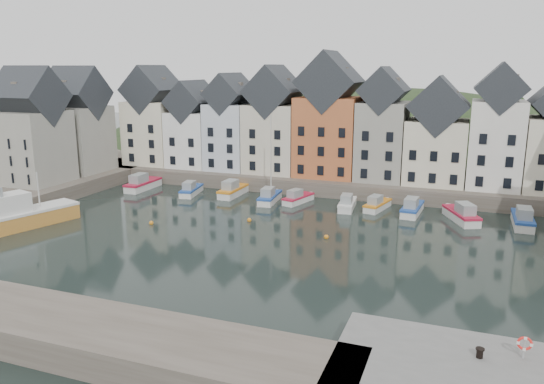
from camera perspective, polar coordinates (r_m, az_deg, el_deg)
The scene contains 19 objects.
ground at distance 53.13m, azimuth -1.84°, elevation -5.89°, with size 260.00×260.00×0.00m, color black.
far_quay at distance 80.45m, azimuth 6.29°, elevation 1.41°, with size 90.00×16.00×2.00m, color #534A3F.
hillside at distance 110.01m, azimuth 9.43°, elevation -5.68°, with size 153.60×70.40×64.00m.
far_terrace at distance 76.56m, azimuth 8.41°, elevation 6.72°, with size 72.37×8.16×17.78m.
left_terrace at distance 81.87m, azimuth -22.15°, elevation 6.30°, with size 7.65×17.00×15.69m.
mooring_buoys at distance 59.25m, azimuth -3.47°, elevation -3.71°, with size 20.50×5.50×0.50m.
boat_a at distance 79.61m, azimuth -13.78°, elevation 0.83°, with size 2.19×6.98×2.68m.
boat_b at distance 75.03m, azimuth -8.71°, elevation 0.20°, with size 2.80×5.99×2.21m.
boat_c at distance 73.80m, azimuth -4.23°, elevation 0.18°, with size 2.12×6.64×2.54m.
boat_d at distance 69.99m, azimuth -0.28°, elevation -0.51°, with size 2.43×6.21×11.59m.
boat_e at distance 69.78m, azimuth 2.77°, elevation -0.68°, with size 3.07×5.68×2.08m.
boat_f at distance 67.40m, azimuth 8.08°, elevation -1.27°, with size 2.33×5.89×2.21m.
boat_g at distance 67.67m, azimuth 11.23°, elevation -1.36°, with size 2.87×5.77×2.12m.
boat_h at distance 66.55m, azimuth 14.83°, elevation -1.73°, with size 2.35×6.37×2.40m.
boat_i at distance 65.23m, azimuth 19.75°, elevation -2.34°, with size 4.62×6.91×2.55m.
boat_j at distance 65.84m, azimuth 25.37°, elevation -2.71°, with size 2.14×6.72×2.57m.
large_vessel at distance 64.96m, azimuth -25.61°, elevation -2.29°, with size 6.63×12.46×6.26m.
mooring_bollard at distance 32.17m, azimuth 21.45°, elevation -15.77°, with size 0.48×0.48×0.56m.
life_ring_post at distance 32.76m, azimuth 25.53°, elevation -14.54°, with size 0.80×0.17×1.30m.
Camera 1 is at (19.17, -46.38, 17.44)m, focal length 35.00 mm.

